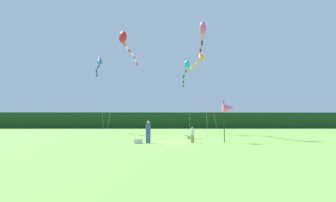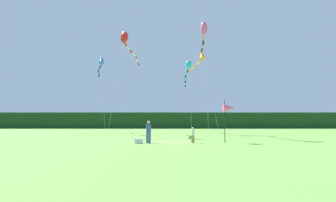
# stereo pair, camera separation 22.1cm
# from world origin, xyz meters

# --- Properties ---
(ground_plane) EXTENTS (120.00, 120.00, 0.00)m
(ground_plane) POSITION_xyz_m (0.00, 0.00, 0.00)
(ground_plane) COLOR #6B9E42
(distant_treeline) EXTENTS (108.00, 3.29, 3.92)m
(distant_treeline) POSITION_xyz_m (0.00, 45.00, 1.96)
(distant_treeline) COLOR #193D19
(distant_treeline) RESTS_ON ground
(person_adult) EXTENTS (0.36, 0.36, 1.65)m
(person_adult) POSITION_xyz_m (-1.56, -1.06, 0.92)
(person_adult) COLOR #334C8C
(person_adult) RESTS_ON ground
(person_child) EXTENTS (0.26, 0.26, 1.18)m
(person_child) POSITION_xyz_m (1.77, -0.66, 0.66)
(person_child) COLOR olive
(person_child) RESTS_ON ground
(cooler_box) EXTENTS (0.59, 0.33, 0.34)m
(cooler_box) POSITION_xyz_m (-2.26, -1.20, 0.17)
(cooler_box) COLOR silver
(cooler_box) RESTS_ON ground
(banner_flag_pole) EXTENTS (0.90, 0.70, 3.24)m
(banner_flag_pole) POSITION_xyz_m (4.61, -0.35, 2.63)
(banner_flag_pole) COLOR black
(banner_flag_pole) RESTS_ON ground
(kite_blue) EXTENTS (3.74, 9.71, 11.37)m
(kite_blue) POSITION_xyz_m (-9.85, 16.87, 10.31)
(kite_blue) COLOR #B2B2B2
(kite_blue) RESTS_ON ground
(kite_rainbow) EXTENTS (0.78, 7.09, 12.47)m
(kite_rainbow) POSITION_xyz_m (3.80, 7.43, 11.42)
(kite_rainbow) COLOR #B2B2B2
(kite_rainbow) RESTS_ON ground
(kite_red) EXTENTS (2.20, 10.17, 12.59)m
(kite_red) POSITION_xyz_m (-5.25, 10.94, 11.48)
(kite_red) COLOR #B2B2B2
(kite_red) RESTS_ON ground
(kite_orange) EXTENTS (2.86, 7.62, 11.32)m
(kite_orange) POSITION_xyz_m (4.31, 14.13, 10.37)
(kite_orange) COLOR #B2B2B2
(kite_orange) RESTS_ON ground
(kite_cyan) EXTENTS (0.79, 10.41, 10.05)m
(kite_cyan) POSITION_xyz_m (2.66, 15.43, 9.03)
(kite_cyan) COLOR #B2B2B2
(kite_cyan) RESTS_ON ground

